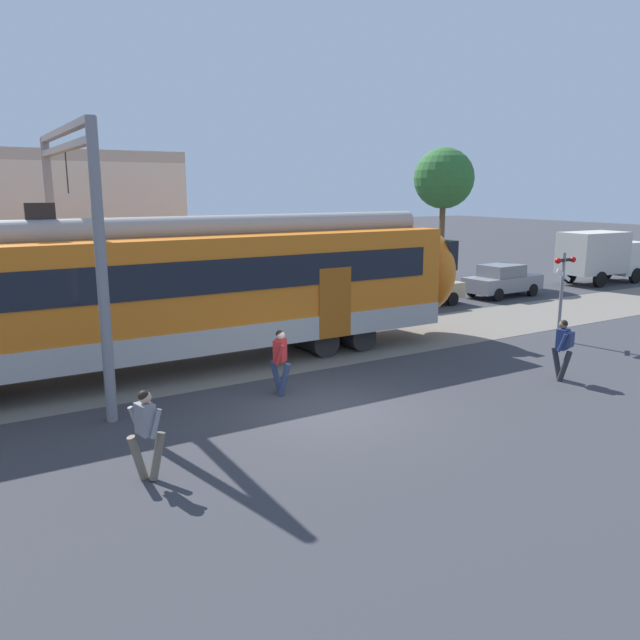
{
  "coord_description": "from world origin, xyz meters",
  "views": [
    {
      "loc": [
        -7.32,
        -11.79,
        5.06
      ],
      "look_at": [
        1.18,
        2.27,
        1.6
      ],
      "focal_mm": 35.0,
      "sensor_mm": 36.0,
      "label": 1
    }
  ],
  "objects_px": {
    "parked_car_grey": "(503,280)",
    "pedestrian_grey": "(146,428)",
    "pedestrian_red": "(280,358)",
    "parked_car_tan": "(419,288)",
    "crossing_signal": "(563,282)",
    "box_truck": "(601,255)",
    "pedestrian_navy": "(563,345)"
  },
  "relations": [
    {
      "from": "parked_car_tan",
      "to": "box_truck",
      "type": "relative_size",
      "value": 0.76
    },
    {
      "from": "parked_car_grey",
      "to": "parked_car_tan",
      "type": "bearing_deg",
      "value": 178.0
    },
    {
      "from": "pedestrian_grey",
      "to": "pedestrian_red",
      "type": "height_order",
      "value": "same"
    },
    {
      "from": "parked_car_grey",
      "to": "pedestrian_grey",
      "type": "bearing_deg",
      "value": -152.54
    },
    {
      "from": "pedestrian_red",
      "to": "crossing_signal",
      "type": "height_order",
      "value": "crossing_signal"
    },
    {
      "from": "pedestrian_red",
      "to": "box_truck",
      "type": "distance_m",
      "value": 24.92
    },
    {
      "from": "pedestrian_navy",
      "to": "parked_car_grey",
      "type": "relative_size",
      "value": 0.41
    },
    {
      "from": "pedestrian_navy",
      "to": "parked_car_tan",
      "type": "bearing_deg",
      "value": 69.84
    },
    {
      "from": "parked_car_grey",
      "to": "pedestrian_navy",
      "type": "bearing_deg",
      "value": -130.66
    },
    {
      "from": "pedestrian_red",
      "to": "parked_car_tan",
      "type": "height_order",
      "value": "pedestrian_red"
    },
    {
      "from": "crossing_signal",
      "to": "box_truck",
      "type": "bearing_deg",
      "value": 30.3
    },
    {
      "from": "pedestrian_red",
      "to": "crossing_signal",
      "type": "xyz_separation_m",
      "value": [
        10.75,
        0.17,
        1.05
      ]
    },
    {
      "from": "parked_car_tan",
      "to": "parked_car_grey",
      "type": "relative_size",
      "value": 0.99
    },
    {
      "from": "pedestrian_navy",
      "to": "parked_car_tan",
      "type": "relative_size",
      "value": 0.41
    },
    {
      "from": "pedestrian_grey",
      "to": "pedestrian_navy",
      "type": "bearing_deg",
      "value": 0.51
    },
    {
      "from": "parked_car_tan",
      "to": "crossing_signal",
      "type": "distance_m",
      "value": 7.6
    },
    {
      "from": "parked_car_tan",
      "to": "box_truck",
      "type": "bearing_deg",
      "value": 0.26
    },
    {
      "from": "pedestrian_grey",
      "to": "crossing_signal",
      "type": "height_order",
      "value": "crossing_signal"
    },
    {
      "from": "parked_car_tan",
      "to": "box_truck",
      "type": "height_order",
      "value": "box_truck"
    },
    {
      "from": "pedestrian_red",
      "to": "pedestrian_navy",
      "type": "bearing_deg",
      "value": -22.02
    },
    {
      "from": "parked_car_tan",
      "to": "crossing_signal",
      "type": "bearing_deg",
      "value": -91.11
    },
    {
      "from": "parked_car_grey",
      "to": "pedestrian_red",
      "type": "bearing_deg",
      "value": -154.78
    },
    {
      "from": "box_truck",
      "to": "parked_car_tan",
      "type": "bearing_deg",
      "value": -179.74
    },
    {
      "from": "pedestrian_grey",
      "to": "box_truck",
      "type": "xyz_separation_m",
      "value": [
        27.86,
        10.67,
        0.61
      ]
    },
    {
      "from": "pedestrian_navy",
      "to": "parked_car_tan",
      "type": "distance_m",
      "value": 11.2
    },
    {
      "from": "box_truck",
      "to": "crossing_signal",
      "type": "bearing_deg",
      "value": -149.7
    },
    {
      "from": "pedestrian_grey",
      "to": "parked_car_grey",
      "type": "relative_size",
      "value": 0.41
    },
    {
      "from": "pedestrian_grey",
      "to": "box_truck",
      "type": "relative_size",
      "value": 0.31
    },
    {
      "from": "pedestrian_red",
      "to": "parked_car_tan",
      "type": "xyz_separation_m",
      "value": [
        10.89,
        7.67,
        -0.18
      ]
    },
    {
      "from": "pedestrian_grey",
      "to": "parked_car_tan",
      "type": "bearing_deg",
      "value": 35.16
    },
    {
      "from": "pedestrian_grey",
      "to": "crossing_signal",
      "type": "distance_m",
      "value": 15.28
    },
    {
      "from": "parked_car_grey",
      "to": "crossing_signal",
      "type": "relative_size",
      "value": 1.36
    }
  ]
}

